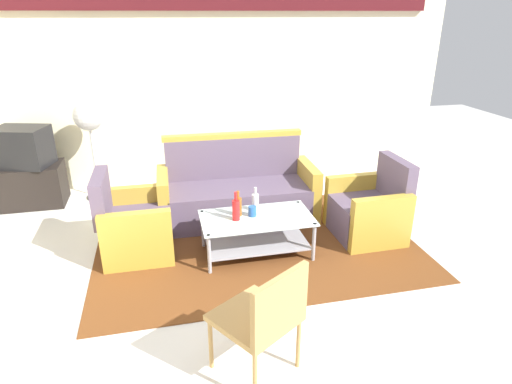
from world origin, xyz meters
The scene contains 15 objects.
ground_plane centered at (0.00, 0.00, 0.00)m, with size 14.00×14.00×0.00m, color silver.
wall_back centered at (0.00, 3.05, 1.48)m, with size 6.52×0.19×2.80m.
rug centered at (-0.01, 0.89, 0.01)m, with size 3.29×2.19×0.01m, color brown.
couch centered at (-0.09, 1.59, 0.32)m, with size 1.82×0.78×0.96m.
armchair_left centered at (-1.24, 1.03, 0.29)m, with size 0.70×0.76×0.85m.
armchair_right centered at (1.22, 0.84, 0.29)m, with size 0.71×0.77×0.85m.
coffee_table centered at (-0.06, 0.72, 0.27)m, with size 1.10×0.60×0.40m.
bottle_brown centered at (-0.22, 0.81, 0.51)m, with size 0.07×0.07×0.26m.
bottle_clear centered at (-0.03, 0.88, 0.50)m, with size 0.07×0.07×0.25m.
bottle_red centered at (-0.26, 0.71, 0.52)m, with size 0.07×0.07×0.29m.
cup centered at (-0.09, 0.76, 0.46)m, with size 0.08×0.08×0.10m, color #2659A5.
tv_stand centered at (-2.56, 2.55, 0.26)m, with size 0.80×0.50×0.52m, color black.
television centered at (-2.56, 2.55, 0.76)m, with size 0.70×0.59×0.48m.
pedestal_fan centered at (-1.76, 2.60, 1.01)m, with size 0.36×0.36×1.27m.
wicker_chair centered at (-0.36, -0.83, 0.49)m, with size 0.66×0.66×0.84m.
Camera 1 is at (-0.91, -3.00, 2.27)m, focal length 30.29 mm.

